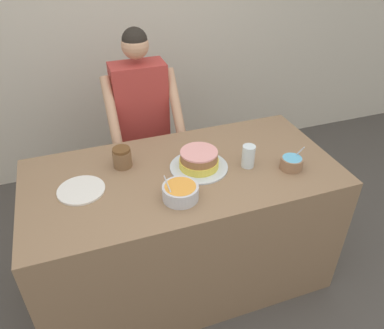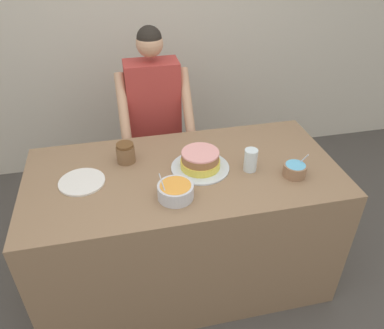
% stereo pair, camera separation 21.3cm
% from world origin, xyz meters
% --- Properties ---
extents(ground_plane, '(14.00, 14.00, 0.00)m').
position_xyz_m(ground_plane, '(0.00, 0.00, 0.00)').
color(ground_plane, '#4C4742').
extents(wall_back, '(10.00, 0.05, 2.60)m').
position_xyz_m(wall_back, '(0.00, 2.05, 1.30)').
color(wall_back, beige).
rests_on(wall_back, ground_plane).
extents(counter, '(1.84, 0.89, 0.90)m').
position_xyz_m(counter, '(0.00, 0.45, 0.45)').
color(counter, '#8C6B4C').
rests_on(counter, ground_plane).
extents(person_baker, '(0.52, 0.44, 1.54)m').
position_xyz_m(person_baker, '(-0.07, 1.22, 0.92)').
color(person_baker, '#2D2D38').
rests_on(person_baker, ground_plane).
extents(cake, '(0.35, 0.35, 0.11)m').
position_xyz_m(cake, '(0.10, 0.45, 0.95)').
color(cake, silver).
rests_on(cake, counter).
extents(frosting_bowl_blue, '(0.13, 0.13, 0.14)m').
position_xyz_m(frosting_bowl_blue, '(0.61, 0.27, 0.94)').
color(frosting_bowl_blue, '#936B4C').
rests_on(frosting_bowl_blue, counter).
extents(frosting_bowl_orange, '(0.19, 0.19, 0.16)m').
position_xyz_m(frosting_bowl_orange, '(-0.09, 0.22, 0.95)').
color(frosting_bowl_orange, silver).
rests_on(frosting_bowl_orange, counter).
extents(drinking_glass, '(0.08, 0.08, 0.14)m').
position_xyz_m(drinking_glass, '(0.38, 0.37, 0.97)').
color(drinking_glass, silver).
rests_on(drinking_glass, counter).
extents(ceramic_plate, '(0.26, 0.26, 0.01)m').
position_xyz_m(ceramic_plate, '(-0.58, 0.46, 0.91)').
color(ceramic_plate, white).
rests_on(ceramic_plate, counter).
extents(stoneware_jar, '(0.11, 0.11, 0.12)m').
position_xyz_m(stoneware_jar, '(-0.32, 0.62, 0.96)').
color(stoneware_jar, brown).
rests_on(stoneware_jar, counter).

